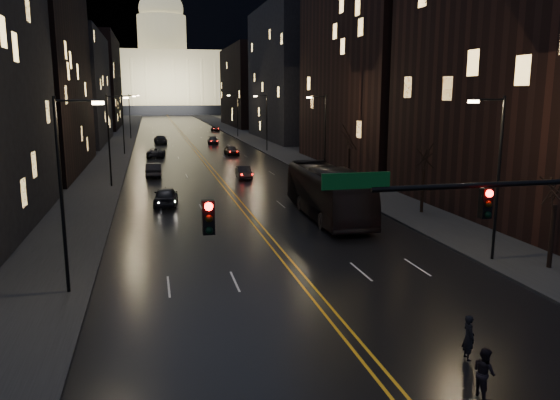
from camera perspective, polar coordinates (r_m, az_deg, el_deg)
ground at (r=19.20m, az=10.33°, el=-17.43°), size 900.00×900.00×0.00m
road at (r=145.84m, az=-10.59°, el=7.30°), size 20.00×320.00×0.02m
sidewalk_left at (r=145.83m, az=-16.13°, el=7.08°), size 8.00×320.00×0.16m
sidewalk_right at (r=147.17m, az=-5.10°, el=7.50°), size 8.00×320.00×0.16m
center_line at (r=145.84m, az=-10.59°, el=7.30°), size 0.62×320.00×0.01m
building_left_mid at (r=70.95m, az=-25.43°, el=13.98°), size 12.00×30.00×28.00m
building_left_far at (r=108.30m, az=-21.10°, el=10.81°), size 12.00×34.00×20.00m
building_left_dist at (r=156.04m, az=-18.82°, el=11.55°), size 12.00×40.00×24.00m
building_right_near at (r=45.22m, az=25.80°, el=13.67°), size 12.00×26.00×24.00m
building_right_tall at (r=71.82m, az=10.37°, el=18.81°), size 12.00×30.00×38.00m
building_right_mid at (r=111.05m, az=1.37°, el=13.07°), size 12.00×34.00×26.00m
building_right_dist at (r=157.90m, az=-3.13°, el=11.73°), size 12.00×40.00×22.00m
mountain_ridge at (r=402.08m, az=-6.81°, el=18.97°), size 520.00×60.00×130.00m
capitol at (r=265.60m, az=-12.06°, el=12.56°), size 90.00×50.00×58.50m
traffic_signal at (r=20.48m, az=26.19°, el=-1.35°), size 17.29×0.45×7.00m
streetlamp_right_near at (r=31.28m, az=21.62°, el=2.90°), size 2.13×0.25×9.00m
streetlamp_left_near at (r=25.98m, az=-21.54°, el=1.39°), size 2.13×0.25×9.00m
streetlamp_right_mid at (r=58.32m, az=4.58°, el=7.07°), size 2.13×0.25×9.00m
streetlamp_left_mid at (r=55.66m, az=-17.28°, el=6.43°), size 2.13×0.25×9.00m
streetlamp_right_far at (r=87.32m, az=-1.51°, el=8.42°), size 2.13×0.25×9.00m
streetlamp_left_far at (r=85.57m, az=-15.97°, el=7.95°), size 2.13×0.25×9.00m
streetlamp_right_dist at (r=116.82m, az=-4.56°, el=9.05°), size 2.13×0.25×9.00m
streetlamp_left_dist at (r=115.52m, az=-15.34°, el=8.68°), size 2.13×0.25×9.00m
tree_right_near at (r=31.12m, az=26.95°, el=1.40°), size 2.40×2.40×6.65m
tree_right_mid at (r=42.65m, az=14.83°, el=4.53°), size 2.40×2.40×6.65m
tree_right_far at (r=57.20m, az=7.28°, el=6.38°), size 2.40×2.40×6.65m
bus at (r=40.67m, az=4.98°, el=0.79°), size 3.56×13.58×3.76m
oncoming_car_a at (r=45.95m, az=-11.86°, el=0.40°), size 2.27×4.80×1.59m
oncoming_car_b at (r=62.25m, az=-13.06°, el=3.08°), size 1.80×4.72×1.54m
oncoming_car_c at (r=81.41m, az=-12.82°, el=4.88°), size 2.89×5.40×1.44m
oncoming_car_d at (r=103.65m, az=-12.38°, el=6.20°), size 2.49×5.48×1.56m
receding_car_a at (r=59.43m, az=-3.81°, el=2.89°), size 1.61×4.18×1.36m
receding_car_b at (r=82.50m, az=-5.09°, el=5.19°), size 2.03×4.36×1.44m
receding_car_c at (r=100.60m, az=-7.01°, el=6.17°), size 2.18×4.76×1.35m
receding_car_d at (r=136.49m, az=-6.79°, el=7.41°), size 2.28×4.51×1.22m
pedestrian_a at (r=20.51m, az=19.11°, el=-13.42°), size 0.46×0.63×1.63m
pedestrian_b at (r=18.41m, az=20.56°, el=-16.50°), size 0.48×0.80×1.59m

